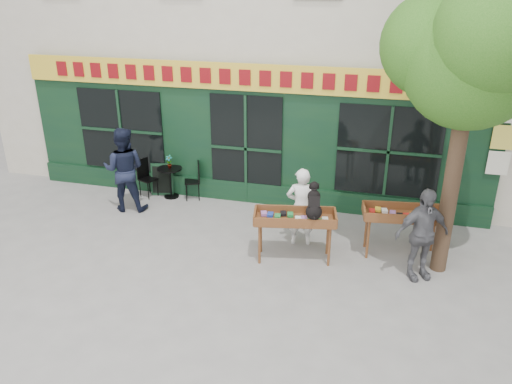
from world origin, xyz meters
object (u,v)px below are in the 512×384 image
at_px(book_cart_center, 295,220).
at_px(dog, 314,200).
at_px(bistro_table, 170,177).
at_px(woman, 301,207).
at_px(man_left, 124,169).
at_px(man_right, 422,234).
at_px(book_cart_right, 404,216).

height_order(book_cart_center, dog, dog).
distance_m(book_cart_center, bistro_table, 4.11).
xyz_separation_m(dog, bistro_table, (-3.85, 2.18, -0.75)).
bearing_deg(dog, woman, 105.20).
xyz_separation_m(book_cart_center, bistro_table, (-3.50, 2.13, -0.28)).
xyz_separation_m(book_cart_center, dog, (0.35, -0.05, 0.47)).
relative_size(dog, man_left, 0.31).
relative_size(book_cart_center, woman, 0.98).
bearing_deg(book_cart_center, man_left, 152.31).
distance_m(book_cart_center, man_left, 4.38).
xyz_separation_m(book_cart_center, woman, (0.00, 0.65, -0.01)).
relative_size(book_cart_center, man_right, 0.93).
distance_m(dog, man_right, 1.97).
xyz_separation_m(woman, book_cart_right, (1.97, 0.05, 0.01)).
bearing_deg(bistro_table, man_right, -20.70).
relative_size(woman, man_left, 0.82).
xyz_separation_m(book_cart_right, man_left, (-6.17, 0.53, 0.16)).
bearing_deg(book_cart_right, man_right, -76.33).
distance_m(dog, woman, 0.92).
xyz_separation_m(man_right, man_left, (-6.47, 1.28, 0.12)).
bearing_deg(dog, bistro_table, 139.12).
relative_size(bistro_table, man_left, 0.39).
xyz_separation_m(dog, book_cart_right, (1.62, 0.75, -0.47)).
distance_m(dog, bistro_table, 4.49).
bearing_deg(woman, man_right, 151.51).
height_order(book_cart_center, book_cart_right, same).
height_order(dog, man_right, man_right).
height_order(book_cart_right, bistro_table, book_cart_right).
height_order(dog, woman, woman).
relative_size(woman, man_right, 0.94).
bearing_deg(dog, man_right, -11.34).
distance_m(book_cart_right, man_left, 6.20).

